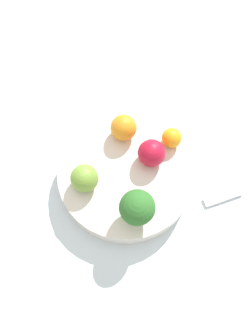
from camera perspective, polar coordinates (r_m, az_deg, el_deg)
ground_plane at (r=0.62m, az=0.00°, el=-2.63°), size 6.00×6.00×0.00m
table_surface at (r=0.61m, az=0.00°, el=-2.32°), size 1.20×1.20×0.02m
bowl at (r=0.58m, az=0.00°, el=-1.22°), size 0.24×0.24×0.04m
broccoli at (r=0.50m, az=1.96°, el=-6.95°), size 0.06×0.06×0.07m
apple_red at (r=0.53m, az=-7.26°, el=-1.78°), size 0.05×0.05×0.05m
apple_green at (r=0.55m, az=4.47°, el=2.59°), size 0.05×0.05×0.05m
orange_front at (r=0.57m, az=-0.44°, el=7.03°), size 0.05×0.05×0.05m
orange_back at (r=0.57m, az=7.95°, el=5.23°), size 0.03×0.03×0.03m
spoon at (r=0.61m, az=16.46°, el=-4.89°), size 0.03×0.07×0.01m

